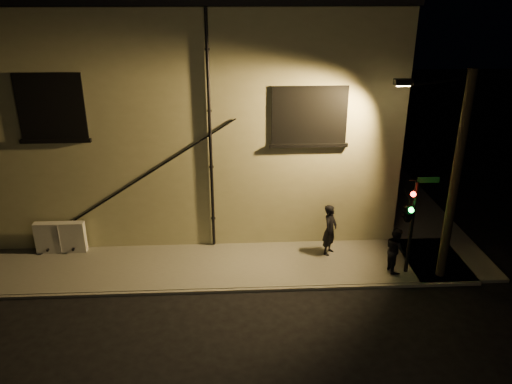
{
  "coord_description": "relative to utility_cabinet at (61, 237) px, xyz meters",
  "views": [
    {
      "loc": [
        -1.11,
        -13.62,
        9.07
      ],
      "look_at": [
        -0.29,
        1.8,
        2.69
      ],
      "focal_mm": 35.0,
      "sensor_mm": 36.0,
      "label": 1
    }
  ],
  "objects": [
    {
      "name": "utility_cabinet",
      "position": [
        0.0,
        0.0,
        0.0
      ],
      "size": [
        1.77,
        0.3,
        1.16
      ],
      "primitive_type": "cube",
      "color": "#B6B5AD",
      "rests_on": "sidewalk"
    },
    {
      "name": "streetlamp_pole",
      "position": [
        13.02,
        -2.19,
        3.0
      ],
      "size": [
        2.02,
        1.38,
        6.93
      ],
      "color": "black",
      "rests_on": "ground"
    },
    {
      "name": "pedestrian_a",
      "position": [
        9.66,
        -0.62,
        0.36
      ],
      "size": [
        0.76,
        0.82,
        1.89
      ],
      "primitive_type": "imported",
      "rotation": [
        0.0,
        0.0,
        0.98
      ],
      "color": "black",
      "rests_on": "sidewalk"
    },
    {
      "name": "ground",
      "position": [
        7.3,
        -2.7,
        -0.7
      ],
      "size": [
        90.0,
        90.0,
        0.0
      ],
      "primitive_type": "plane",
      "color": "black"
    },
    {
      "name": "building",
      "position": [
        4.3,
        6.29,
        3.7
      ],
      "size": [
        16.2,
        12.23,
        8.8
      ],
      "color": "tan",
      "rests_on": "ground"
    },
    {
      "name": "traffic_signal",
      "position": [
        11.84,
        -2.12,
        1.71
      ],
      "size": [
        1.3,
        2.01,
        3.4
      ],
      "color": "black",
      "rests_on": "sidewalk"
    },
    {
      "name": "sidewalk",
      "position": [
        8.52,
        1.69,
        -0.64
      ],
      "size": [
        21.0,
        16.0,
        0.12
      ],
      "color": "#58584F",
      "rests_on": "ground"
    },
    {
      "name": "pedestrian_b",
      "position": [
        11.64,
        -1.9,
        0.2
      ],
      "size": [
        0.67,
        0.82,
        1.57
      ],
      "primitive_type": "imported",
      "rotation": [
        0.0,
        0.0,
        1.67
      ],
      "color": "black",
      "rests_on": "sidewalk"
    }
  ]
}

